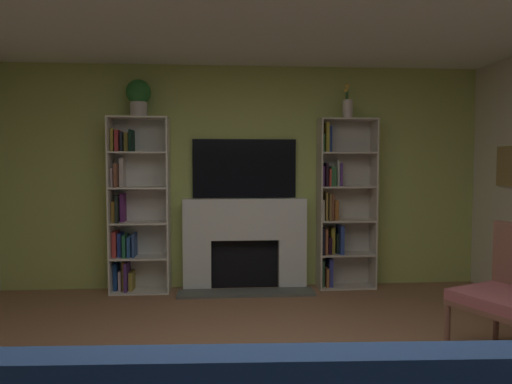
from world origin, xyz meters
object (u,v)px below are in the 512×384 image
at_px(bookshelf_left, 134,209).
at_px(fireplace, 245,241).
at_px(vase_with_flowers, 348,107).
at_px(potted_plant, 138,96).
at_px(bookshelf_right, 339,207).
at_px(tv, 244,169).

bearing_deg(bookshelf_left, fireplace, 0.39).
relative_size(fireplace, vase_with_flowers, 3.77).
bearing_deg(potted_plant, bookshelf_left, 157.53).
bearing_deg(vase_with_flowers, bookshelf_left, 179.25).
distance_m(bookshelf_left, bookshelf_right, 2.34).
relative_size(potted_plant, vase_with_flowers, 1.03).
distance_m(tv, vase_with_flowers, 1.37).
height_order(bookshelf_left, vase_with_flowers, vase_with_flowers).
bearing_deg(bookshelf_right, vase_with_flowers, -29.27).
xyz_separation_m(bookshelf_left, potted_plant, (0.08, -0.03, 1.25)).
xyz_separation_m(fireplace, vase_with_flowers, (1.17, -0.04, 1.54)).
height_order(tv, bookshelf_left, bookshelf_left).
xyz_separation_m(potted_plant, vase_with_flowers, (2.34, -0.00, -0.10)).
bearing_deg(fireplace, bookshelf_right, 0.11).
height_order(tv, potted_plant, potted_plant).
relative_size(bookshelf_right, vase_with_flowers, 4.88).
xyz_separation_m(fireplace, bookshelf_right, (1.10, 0.00, 0.39)).
relative_size(bookshelf_right, potted_plant, 4.74).
xyz_separation_m(tv, vase_with_flowers, (1.17, -0.12, 0.70)).
bearing_deg(potted_plant, vase_with_flowers, -0.01).
bearing_deg(bookshelf_left, potted_plant, -22.47).
distance_m(fireplace, tv, 0.84).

